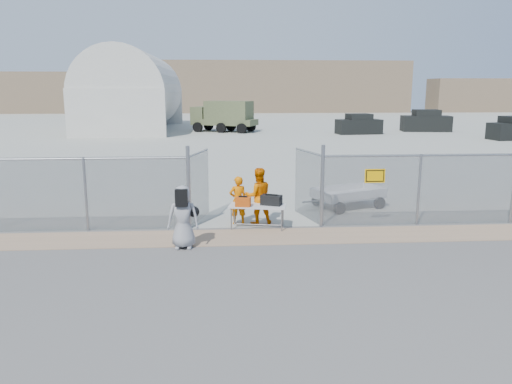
{
  "coord_description": "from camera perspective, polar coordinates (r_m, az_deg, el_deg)",
  "views": [
    {
      "loc": [
        -0.98,
        -12.57,
        4.12
      ],
      "look_at": [
        0.0,
        2.0,
        1.1
      ],
      "focal_mm": 35.0,
      "sensor_mm": 36.0,
      "label": 1
    }
  ],
  "objects": [
    {
      "name": "tarmac_inside",
      "position": [
        54.74,
        -2.85,
        7.36
      ],
      "size": [
        160.0,
        80.0,
        0.01
      ],
      "primitive_type": "cube",
      "color": "#9E9F93",
      "rests_on": "ground"
    },
    {
      "name": "chain_link_fence",
      "position": [
        14.91,
        0.0,
        0.0
      ],
      "size": [
        40.0,
        0.2,
        2.2
      ],
      "primitive_type": null,
      "color": "gray",
      "rests_on": "ground"
    },
    {
      "name": "dirt_strip",
      "position": [
        14.22,
        0.27,
        -5.14
      ],
      "size": [
        44.0,
        1.6,
        0.01
      ],
      "primitive_type": "cube",
      "color": "#9D7D5F",
      "rests_on": "ground"
    },
    {
      "name": "ground",
      "position": [
        13.27,
        0.59,
        -6.41
      ],
      "size": [
        160.0,
        160.0,
        0.0
      ],
      "primitive_type": "plane",
      "color": "#484545"
    },
    {
      "name": "parked_vehicle_near",
      "position": [
        47.78,
        11.66,
        7.6
      ],
      "size": [
        4.26,
        2.33,
        1.84
      ],
      "primitive_type": null,
      "rotation": [
        0.0,
        0.0,
        0.12
      ],
      "color": "black",
      "rests_on": "ground"
    },
    {
      "name": "folding_table",
      "position": [
        15.0,
        0.17,
        -2.84
      ],
      "size": [
        1.79,
        1.01,
        0.72
      ],
      "primitive_type": null,
      "rotation": [
        0.0,
        0.0,
        -0.19
      ],
      "color": "silver",
      "rests_on": "ground"
    },
    {
      "name": "military_truck",
      "position": [
        49.33,
        -3.64,
        8.61
      ],
      "size": [
        6.67,
        4.7,
        2.99
      ],
      "primitive_type": null,
      "rotation": [
        0.0,
        0.0,
        -0.43
      ],
      "color": "#58603C",
      "rests_on": "ground"
    },
    {
      "name": "utility_trailer",
      "position": [
        17.92,
        10.49,
        -0.57
      ],
      "size": [
        3.49,
        2.67,
        0.75
      ],
      "primitive_type": null,
      "rotation": [
        0.0,
        0.0,
        0.39
      ],
      "color": "silver",
      "rests_on": "ground"
    },
    {
      "name": "security_worker_left",
      "position": [
        15.4,
        -2.08,
        -0.95
      ],
      "size": [
        0.61,
        0.46,
        1.51
      ],
      "primitive_type": "imported",
      "rotation": [
        0.0,
        0.0,
        3.34
      ],
      "color": "#DF6A00",
      "rests_on": "ground"
    },
    {
      "name": "distant_hills",
      "position": [
        90.77,
        -0.08,
        11.92
      ],
      "size": [
        140.0,
        6.0,
        9.0
      ],
      "primitive_type": null,
      "color": "#7F684F",
      "rests_on": "ground"
    },
    {
      "name": "black_duffel",
      "position": [
        14.93,
        1.77,
        -0.93
      ],
      "size": [
        0.69,
        0.55,
        0.29
      ],
      "primitive_type": "cube",
      "rotation": [
        0.0,
        0.0,
        -0.39
      ],
      "color": "black",
      "rests_on": "folding_table"
    },
    {
      "name": "security_worker_right",
      "position": [
        15.41,
        0.26,
        -0.46
      ],
      "size": [
        0.94,
        0.78,
        1.76
      ],
      "primitive_type": "imported",
      "rotation": [
        0.0,
        0.0,
        3.28
      ],
      "color": "#DF6A00",
      "rests_on": "ground"
    },
    {
      "name": "quonset_hangar",
      "position": [
        53.34,
        -13.86,
        11.22
      ],
      "size": [
        9.0,
        18.0,
        8.0
      ],
      "primitive_type": null,
      "color": "beige",
      "rests_on": "ground"
    },
    {
      "name": "parked_vehicle_mid",
      "position": [
        52.54,
        18.85,
        7.71
      ],
      "size": [
        4.86,
        2.69,
        2.09
      ],
      "primitive_type": null,
      "rotation": [
        0.0,
        0.0,
        -0.13
      ],
      "color": "black",
      "rests_on": "ground"
    },
    {
      "name": "visitor",
      "position": [
        13.19,
        -8.34,
        -2.85
      ],
      "size": [
        0.85,
        0.57,
        1.68
      ],
      "primitive_type": "imported",
      "rotation": [
        0.0,
        0.0,
        -0.05
      ],
      "color": "gray",
      "rests_on": "ground"
    },
    {
      "name": "orange_bag",
      "position": [
        14.75,
        -1.49,
        -1.12
      ],
      "size": [
        0.49,
        0.37,
        0.27
      ],
      "primitive_type": "cube",
      "rotation": [
        0.0,
        0.0,
        -0.21
      ],
      "color": "#CD4C0E",
      "rests_on": "folding_table"
    }
  ]
}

